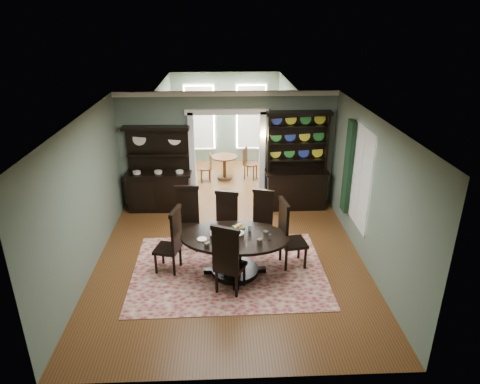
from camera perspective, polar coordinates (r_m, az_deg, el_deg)
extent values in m
cube|color=brown|center=(8.92, -1.31, -9.50)|extent=(5.50, 6.00, 0.01)
cube|color=silver|center=(7.73, -1.51, 9.65)|extent=(5.50, 6.00, 0.01)
cube|color=#5C6B59|center=(8.62, -20.01, -0.88)|extent=(0.01, 6.00, 3.00)
cube|color=#5C6B59|center=(8.70, 17.03, -0.25)|extent=(0.01, 6.00, 3.00)
cube|color=#5C6B59|center=(5.59, -0.74, -12.97)|extent=(5.50, 0.01, 3.00)
cube|color=#5C6B59|center=(11.15, -11.19, 5.42)|extent=(1.85, 0.01, 3.00)
cube|color=#5C6B59|center=(11.19, 7.70, 5.71)|extent=(1.85, 0.01, 3.00)
cube|color=#5C6B59|center=(10.72, -1.81, 12.03)|extent=(1.80, 0.01, 0.50)
cube|color=silver|center=(10.63, -1.82, 12.99)|extent=(5.50, 0.10, 0.12)
cube|color=brown|center=(13.17, -1.77, 1.65)|extent=(3.50, 3.50, 0.01)
cube|color=silver|center=(12.40, -1.94, 14.70)|extent=(3.50, 3.50, 0.01)
cube|color=#5C6B59|center=(12.81, -9.78, 7.79)|extent=(0.01, 3.50, 3.00)
cube|color=#5C6B59|center=(12.84, 6.06, 8.03)|extent=(0.01, 3.50, 3.00)
cube|color=#5C6B59|center=(14.40, -1.95, 9.78)|extent=(3.50, 0.01, 3.00)
cube|color=silver|center=(14.36, -5.39, 9.86)|extent=(1.05, 0.06, 2.20)
cube|color=silver|center=(14.37, 1.49, 9.97)|extent=(1.05, 0.06, 2.20)
cube|color=silver|center=(11.13, -6.37, 4.32)|extent=(0.14, 0.25, 2.50)
cube|color=silver|center=(11.15, 2.93, 4.47)|extent=(0.14, 0.25, 2.50)
cube|color=silver|center=(10.77, -1.79, 10.73)|extent=(2.08, 0.25, 0.14)
cube|color=white|center=(9.18, 15.88, 1.79)|extent=(0.02, 1.10, 2.00)
cube|color=silver|center=(9.18, 15.79, 1.79)|extent=(0.01, 1.22, 2.12)
cube|color=#16321C|center=(9.76, 14.20, 3.23)|extent=(0.10, 0.35, 2.10)
cube|color=gold|center=(10.90, 3.30, 7.33)|extent=(0.08, 0.05, 0.18)
sphere|color=#FFD88C|center=(10.72, 2.85, 7.52)|extent=(0.07, 0.07, 0.07)
sphere|color=#FFD88C|center=(10.74, 3.92, 7.53)|extent=(0.07, 0.07, 0.07)
cube|color=maroon|center=(8.69, -1.51, -10.36)|extent=(3.83, 2.85, 0.01)
ellipsoid|color=black|center=(8.20, -0.70, -6.07)|extent=(2.22, 1.54, 0.05)
cylinder|color=black|center=(8.22, -0.70, -6.31)|extent=(2.14, 2.14, 0.03)
cylinder|color=black|center=(8.40, -0.68, -8.34)|extent=(0.26, 0.26, 0.73)
cylinder|color=black|center=(8.59, -0.67, -10.41)|extent=(0.92, 0.92, 0.11)
cylinder|color=white|center=(8.21, -0.42, -5.62)|extent=(0.28, 0.28, 0.05)
cube|color=black|center=(9.28, -7.00, -4.78)|extent=(0.49, 0.47, 0.06)
cube|color=black|center=(9.28, -7.03, -1.84)|extent=(0.49, 0.05, 0.83)
cube|color=black|center=(9.11, -7.16, 0.59)|extent=(0.53, 0.08, 0.09)
cylinder|color=black|center=(9.24, -8.20, -6.68)|extent=(0.05, 0.05, 0.49)
cylinder|color=black|center=(9.21, -5.82, -6.67)|extent=(0.05, 0.05, 0.49)
cylinder|color=black|center=(9.58, -7.99, -5.55)|extent=(0.05, 0.05, 0.49)
cylinder|color=black|center=(9.54, -5.70, -5.53)|extent=(0.05, 0.05, 0.49)
cube|color=black|center=(9.11, -2.00, -5.31)|extent=(0.56, 0.54, 0.06)
cube|color=black|center=(9.10, -1.75, -2.46)|extent=(0.47, 0.16, 0.79)
cube|color=black|center=(8.94, -1.78, -0.11)|extent=(0.51, 0.19, 0.08)
cylinder|color=black|center=(9.11, -3.37, -7.02)|extent=(0.05, 0.05, 0.47)
cylinder|color=black|center=(9.03, -1.11, -7.26)|extent=(0.05, 0.05, 0.47)
cylinder|color=black|center=(9.42, -2.82, -5.94)|extent=(0.05, 0.05, 0.47)
cylinder|color=black|center=(9.34, -0.63, -6.15)|extent=(0.05, 0.05, 0.47)
cube|color=black|center=(9.34, 2.78, -4.73)|extent=(0.55, 0.54, 0.06)
cube|color=black|center=(9.34, 3.10, -2.11)|extent=(0.44, 0.19, 0.75)
cube|color=black|center=(9.18, 3.15, 0.07)|extent=(0.48, 0.22, 0.08)
cylinder|color=black|center=(9.33, 1.47, -6.28)|extent=(0.05, 0.05, 0.44)
cylinder|color=black|center=(9.26, 3.56, -6.56)|extent=(0.05, 0.05, 0.44)
cylinder|color=black|center=(9.63, 1.99, -5.31)|extent=(0.05, 0.05, 0.44)
cylinder|color=black|center=(9.56, 4.01, -5.57)|extent=(0.05, 0.05, 0.44)
cube|color=black|center=(8.58, -9.65, -7.48)|extent=(0.56, 0.58, 0.06)
cube|color=black|center=(8.31, -8.49, -5.17)|extent=(0.17, 0.48, 0.81)
cube|color=black|center=(8.12, -8.66, -2.58)|extent=(0.20, 0.52, 0.08)
cylinder|color=black|center=(8.91, -10.26, -8.07)|extent=(0.05, 0.05, 0.48)
cylinder|color=black|center=(8.62, -11.17, -9.30)|extent=(0.05, 0.05, 0.48)
cylinder|color=black|center=(8.79, -7.96, -8.37)|extent=(0.05, 0.05, 0.48)
cylinder|color=black|center=(8.50, -8.80, -9.65)|extent=(0.05, 0.05, 0.48)
cube|color=black|center=(8.67, 7.12, -6.73)|extent=(0.56, 0.58, 0.07)
cube|color=black|center=(8.40, 5.83, -4.27)|extent=(0.13, 0.51, 0.86)
cube|color=black|center=(8.21, 5.95, -1.52)|extent=(0.16, 0.56, 0.09)
cylinder|color=black|center=(8.70, 8.71, -8.66)|extent=(0.06, 0.06, 0.51)
cylinder|color=black|center=(9.02, 7.85, -7.38)|extent=(0.06, 0.06, 0.51)
cylinder|color=black|center=(8.59, 6.17, -8.99)|extent=(0.06, 0.06, 0.51)
cylinder|color=black|center=(8.91, 5.41, -7.67)|extent=(0.06, 0.06, 0.51)
cube|color=black|center=(7.90, -1.28, -9.89)|extent=(0.65, 0.64, 0.06)
cube|color=black|center=(7.50, -1.95, -7.94)|extent=(0.47, 0.25, 0.84)
cube|color=black|center=(7.29, -2.00, -5.03)|extent=(0.52, 0.29, 0.09)
cylinder|color=black|center=(8.12, 0.56, -10.94)|extent=(0.05, 0.05, 0.50)
cylinder|color=black|center=(8.25, -2.00, -10.38)|extent=(0.05, 0.05, 0.50)
cylinder|color=black|center=(7.83, -0.49, -12.42)|extent=(0.05, 0.05, 0.50)
cylinder|color=black|center=(7.95, -3.14, -11.80)|extent=(0.05, 0.05, 0.50)
cube|color=black|center=(11.21, -10.62, 0.03)|extent=(1.57, 0.57, 0.97)
cube|color=black|center=(11.03, -10.81, 2.46)|extent=(1.67, 0.62, 0.05)
cube|color=black|center=(11.04, -10.89, 5.68)|extent=(1.56, 0.11, 1.15)
cube|color=black|center=(10.99, -10.91, 4.95)|extent=(1.51, 0.31, 0.04)
cube|color=black|center=(10.78, -11.19, 8.36)|extent=(1.66, 0.38, 0.08)
cube|color=black|center=(11.23, 7.45, 0.27)|extent=(1.52, 0.55, 0.97)
cube|color=black|center=(11.05, 7.58, 2.65)|extent=(1.63, 0.61, 0.04)
cube|color=black|center=(11.02, 7.59, 6.68)|extent=(1.51, 0.08, 1.47)
cube|color=black|center=(10.81, 3.83, 6.51)|extent=(0.06, 0.28, 1.51)
cube|color=black|center=(11.07, 11.45, 6.49)|extent=(0.06, 0.28, 1.51)
cube|color=black|center=(10.71, 7.92, 10.36)|extent=(1.62, 0.36, 0.09)
cube|color=black|center=(11.04, 7.57, 4.37)|extent=(1.51, 0.30, 0.03)
cube|color=black|center=(10.92, 7.68, 6.52)|extent=(1.51, 0.30, 0.03)
cube|color=black|center=(10.80, 7.81, 8.71)|extent=(1.51, 0.30, 0.03)
cylinder|color=#523517|center=(13.01, -2.09, 4.70)|extent=(0.79, 0.79, 0.04)
cylinder|color=#523517|center=(13.12, -2.07, 3.28)|extent=(0.10, 0.10, 0.69)
cylinder|color=#523517|center=(13.24, -2.05, 1.92)|extent=(0.43, 0.43, 0.06)
cylinder|color=#523517|center=(12.94, -4.63, 3.12)|extent=(0.36, 0.36, 0.04)
cube|color=#523517|center=(12.89, -3.94, 4.11)|extent=(0.07, 0.32, 0.45)
cylinder|color=#523517|center=(13.12, -5.21, 2.44)|extent=(0.03, 0.03, 0.40)
cylinder|color=#523517|center=(12.88, -5.09, 2.05)|extent=(0.03, 0.03, 0.40)
cylinder|color=#523517|center=(13.14, -4.12, 2.52)|extent=(0.03, 0.03, 0.40)
cylinder|color=#523517|center=(12.91, -3.98, 2.13)|extent=(0.03, 0.03, 0.40)
cylinder|color=#523517|center=(13.10, 1.43, 3.71)|extent=(0.41, 0.41, 0.04)
cube|color=#523517|center=(13.07, 0.66, 4.85)|extent=(0.17, 0.35, 0.51)
cylinder|color=#523517|center=(13.01, 1.82, 2.48)|extent=(0.04, 0.04, 0.46)
cylinder|color=#523517|center=(13.27, 2.20, 2.89)|extent=(0.04, 0.04, 0.46)
cylinder|color=#523517|center=(13.09, 0.62, 2.63)|extent=(0.04, 0.04, 0.46)
cylinder|color=#523517|center=(13.35, 1.02, 3.03)|extent=(0.04, 0.04, 0.46)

